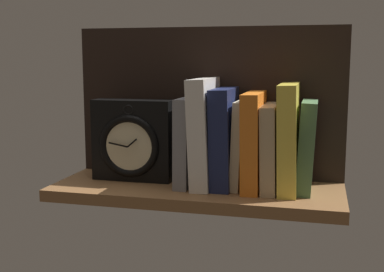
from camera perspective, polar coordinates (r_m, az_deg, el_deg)
name	(u,v)px	position (r cm, az deg, el deg)	size (l,w,h in cm)	color
ground_plane	(196,192)	(111.24, 0.51, -6.32)	(63.13, 23.36, 2.50)	brown
back_panel	(208,103)	(118.66, 1.80, 3.81)	(63.13, 1.20, 34.91)	black
book_gray_chess	(188,141)	(111.48, -0.41, -0.56)	(3.00, 15.14, 19.25)	gray
book_white_catcher	(205,132)	(110.27, 1.49, 0.44)	(3.98, 16.83, 23.45)	silver
book_navy_bierce	(225,138)	(109.55, 3.71, -0.19)	(4.11, 14.95, 21.34)	#192147
book_cream_twain	(240,144)	(109.21, 5.41, -0.93)	(1.94, 12.13, 18.75)	beige
book_orange_pandolfini	(254,141)	(108.63, 7.02, -0.52)	(3.59, 16.77, 20.58)	orange
book_tan_shortstories	(271,147)	(108.45, 8.91, -1.25)	(3.08, 15.78, 18.06)	tan
book_yellow_seinlanguage	(289,137)	(107.81, 10.90, -0.16)	(3.75, 16.70, 22.51)	gold
book_green_romantic	(307,146)	(107.95, 12.86, -1.16)	(3.12, 12.50, 18.99)	#476B44
framed_clock	(133,141)	(115.74, -6.73, -0.57)	(18.44, 7.06, 18.44)	black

